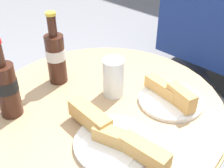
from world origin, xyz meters
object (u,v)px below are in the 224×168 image
(cola_bottle_left, at_px, (56,56))
(cola_bottle_right, at_px, (6,87))
(lunch_plate_near, at_px, (113,137))
(drinking_glass, at_px, (114,79))
(bistro_table, at_px, (104,134))
(lunch_plate_far, at_px, (171,97))

(cola_bottle_left, bearing_deg, cola_bottle_right, -77.83)
(lunch_plate_near, bearing_deg, drinking_glass, 133.34)
(bistro_table, bearing_deg, cola_bottle_right, -124.27)
(bistro_table, xyz_separation_m, cola_bottle_left, (-0.20, -0.03, 0.25))
(bistro_table, distance_m, lunch_plate_near, 0.25)
(cola_bottle_right, xyz_separation_m, drinking_glass, (0.15, 0.29, -0.04))
(drinking_glass, bearing_deg, cola_bottle_left, -157.95)
(cola_bottle_right, bearing_deg, bistro_table, 55.73)
(bistro_table, relative_size, cola_bottle_right, 3.20)
(bistro_table, distance_m, cola_bottle_left, 0.32)
(bistro_table, relative_size, lunch_plate_near, 2.35)
(lunch_plate_near, height_order, lunch_plate_far, lunch_plate_far)
(lunch_plate_near, bearing_deg, lunch_plate_far, 87.97)
(cola_bottle_left, distance_m, drinking_glass, 0.22)
(bistro_table, xyz_separation_m, lunch_plate_far, (0.16, 0.15, 0.17))
(cola_bottle_left, relative_size, lunch_plate_near, 0.76)
(bistro_table, relative_size, cola_bottle_left, 3.09)
(cola_bottle_right, bearing_deg, drinking_glass, 62.24)
(bistro_table, xyz_separation_m, lunch_plate_near, (0.15, -0.11, 0.17))
(lunch_plate_near, relative_size, lunch_plate_far, 1.58)
(cola_bottle_left, relative_size, drinking_glass, 1.97)
(cola_bottle_right, bearing_deg, lunch_plate_far, 50.43)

